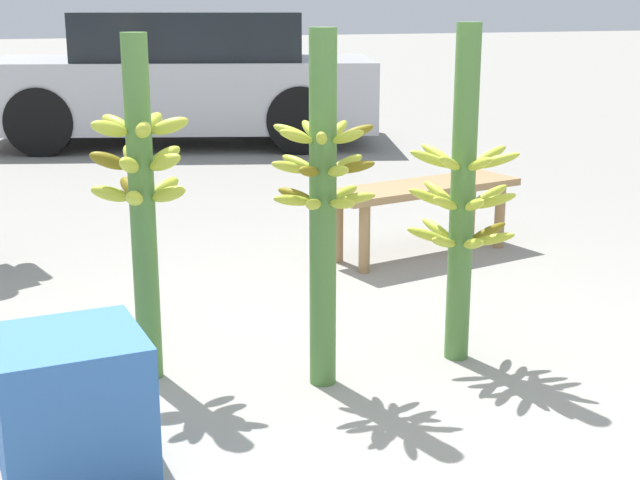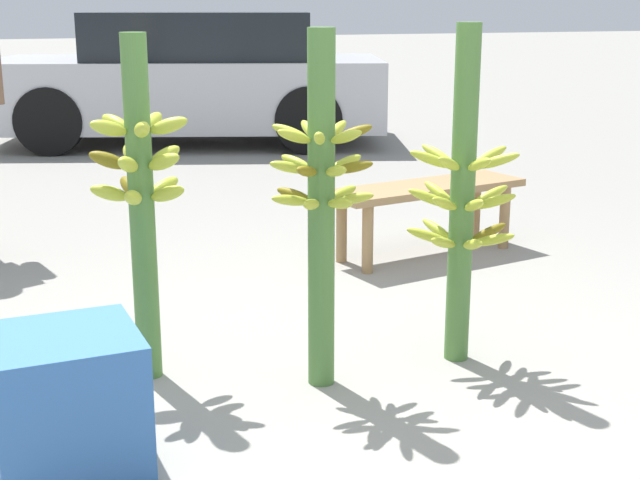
# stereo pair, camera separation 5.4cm
# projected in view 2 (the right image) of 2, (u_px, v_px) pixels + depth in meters

# --- Properties ---
(ground_plane) EXTENTS (80.00, 80.00, 0.00)m
(ground_plane) POSITION_uv_depth(u_px,v_px,m) (332.00, 403.00, 3.17)
(ground_plane) COLOR gray
(banana_stalk_left) EXTENTS (0.37, 0.37, 1.28)m
(banana_stalk_left) POSITION_uv_depth(u_px,v_px,m) (141.00, 194.00, 3.23)
(banana_stalk_left) COLOR #4C7A38
(banana_stalk_left) RESTS_ON ground_plane
(banana_stalk_center) EXTENTS (0.38, 0.38, 1.30)m
(banana_stalk_center) POSITION_uv_depth(u_px,v_px,m) (321.00, 202.00, 3.17)
(banana_stalk_center) COLOR #4C7A38
(banana_stalk_center) RESTS_ON ground_plane
(banana_stalk_right) EXTENTS (0.43, 0.43, 1.31)m
(banana_stalk_right) POSITION_uv_depth(u_px,v_px,m) (462.00, 198.00, 3.41)
(banana_stalk_right) COLOR #4C7A38
(banana_stalk_right) RESTS_ON ground_plane
(market_bench) EXTENTS (1.21, 0.51, 0.41)m
(market_bench) POSITION_uv_depth(u_px,v_px,m) (426.00, 196.00, 4.99)
(market_bench) COLOR #99754C
(market_bench) RESTS_ON ground_plane
(parked_car) EXTENTS (4.34, 3.14, 1.32)m
(parked_car) POSITION_uv_depth(u_px,v_px,m) (192.00, 79.00, 9.18)
(parked_car) COLOR #B7B7BC
(parked_car) RESTS_ON ground_plane
(produce_crate) EXTENTS (0.43, 0.43, 0.43)m
(produce_crate) POSITION_uv_depth(u_px,v_px,m) (68.00, 401.00, 2.68)
(produce_crate) COLOR #386BB2
(produce_crate) RESTS_ON ground_plane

